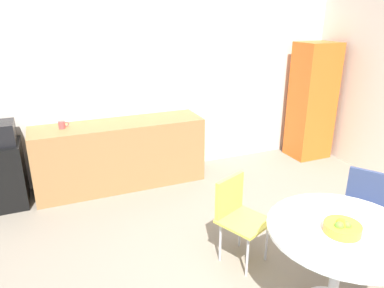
{
  "coord_description": "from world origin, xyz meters",
  "views": [
    {
      "loc": [
        -1.4,
        -1.91,
        2.28
      ],
      "look_at": [
        -0.02,
        1.41,
        0.95
      ],
      "focal_mm": 33.49,
      "sensor_mm": 36.0,
      "label": 1
    }
  ],
  "objects_px": {
    "chair_yellow": "(237,210)",
    "round_table": "(341,244)",
    "mug_white": "(62,125)",
    "locker_cabinet": "(312,101)",
    "chair_navy": "(364,203)",
    "mini_fridge": "(1,175)",
    "fruit_bowl": "(342,228)"
  },
  "relations": [
    {
      "from": "chair_yellow",
      "to": "round_table",
      "type": "bearing_deg",
      "value": -66.52
    },
    {
      "from": "chair_yellow",
      "to": "mug_white",
      "type": "xyz_separation_m",
      "value": [
        -1.38,
        2.02,
        0.43
      ]
    },
    {
      "from": "locker_cabinet",
      "to": "chair_navy",
      "type": "relative_size",
      "value": 2.23
    },
    {
      "from": "round_table",
      "to": "chair_yellow",
      "type": "relative_size",
      "value": 1.35
    },
    {
      "from": "mini_fridge",
      "to": "locker_cabinet",
      "type": "xyz_separation_m",
      "value": [
        4.58,
        -0.1,
        0.52
      ]
    },
    {
      "from": "round_table",
      "to": "mug_white",
      "type": "bearing_deg",
      "value": 121.3
    },
    {
      "from": "mini_fridge",
      "to": "chair_navy",
      "type": "xyz_separation_m",
      "value": [
        3.37,
        -2.36,
        0.12
      ]
    },
    {
      "from": "mini_fridge",
      "to": "locker_cabinet",
      "type": "bearing_deg",
      "value": -1.25
    },
    {
      "from": "round_table",
      "to": "mug_white",
      "type": "height_order",
      "value": "mug_white"
    },
    {
      "from": "fruit_bowl",
      "to": "round_table",
      "type": "bearing_deg",
      "value": 33.53
    },
    {
      "from": "mug_white",
      "to": "locker_cabinet",
      "type": "bearing_deg",
      "value": -1.96
    },
    {
      "from": "locker_cabinet",
      "to": "chair_yellow",
      "type": "distance_m",
      "value": 3.1
    },
    {
      "from": "mini_fridge",
      "to": "chair_navy",
      "type": "height_order",
      "value": "chair_navy"
    },
    {
      "from": "mini_fridge",
      "to": "mug_white",
      "type": "xyz_separation_m",
      "value": [
        0.77,
        0.03,
        0.55
      ]
    },
    {
      "from": "chair_navy",
      "to": "fruit_bowl",
      "type": "height_order",
      "value": "fruit_bowl"
    },
    {
      "from": "mini_fridge",
      "to": "round_table",
      "type": "xyz_separation_m",
      "value": [
        2.55,
        -2.89,
        0.22
      ]
    },
    {
      "from": "round_table",
      "to": "mug_white",
      "type": "xyz_separation_m",
      "value": [
        -1.77,
        2.92,
        0.33
      ]
    },
    {
      "from": "chair_yellow",
      "to": "fruit_bowl",
      "type": "xyz_separation_m",
      "value": [
        0.34,
        -0.93,
        0.28
      ]
    },
    {
      "from": "locker_cabinet",
      "to": "mini_fridge",
      "type": "bearing_deg",
      "value": 178.75
    },
    {
      "from": "locker_cabinet",
      "to": "chair_navy",
      "type": "height_order",
      "value": "locker_cabinet"
    },
    {
      "from": "locker_cabinet",
      "to": "round_table",
      "type": "distance_m",
      "value": 3.46
    },
    {
      "from": "chair_navy",
      "to": "chair_yellow",
      "type": "bearing_deg",
      "value": 163.11
    },
    {
      "from": "chair_yellow",
      "to": "chair_navy",
      "type": "bearing_deg",
      "value": -16.89
    },
    {
      "from": "chair_navy",
      "to": "mug_white",
      "type": "relative_size",
      "value": 6.43
    },
    {
      "from": "mini_fridge",
      "to": "fruit_bowl",
      "type": "xyz_separation_m",
      "value": [
        2.5,
        -2.92,
        0.4
      ]
    },
    {
      "from": "chair_navy",
      "to": "fruit_bowl",
      "type": "distance_m",
      "value": 1.07
    },
    {
      "from": "round_table",
      "to": "fruit_bowl",
      "type": "height_order",
      "value": "fruit_bowl"
    },
    {
      "from": "locker_cabinet",
      "to": "chair_yellow",
      "type": "relative_size",
      "value": 2.23
    },
    {
      "from": "mug_white",
      "to": "mini_fridge",
      "type": "bearing_deg",
      "value": -177.75
    },
    {
      "from": "mini_fridge",
      "to": "chair_navy",
      "type": "bearing_deg",
      "value": -34.97
    },
    {
      "from": "mini_fridge",
      "to": "round_table",
      "type": "height_order",
      "value": "mini_fridge"
    },
    {
      "from": "mug_white",
      "to": "chair_yellow",
      "type": "bearing_deg",
      "value": -55.59
    }
  ]
}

